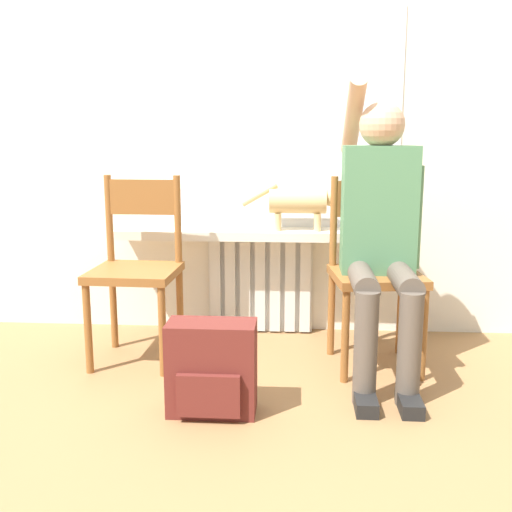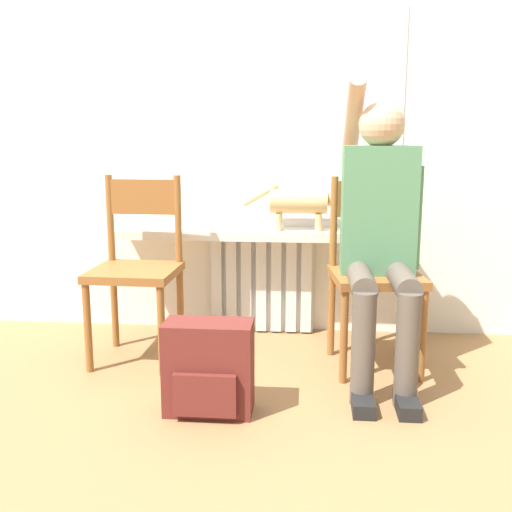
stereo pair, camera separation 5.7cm
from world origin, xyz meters
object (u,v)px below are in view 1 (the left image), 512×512
Objects in this scene: chair_left at (137,266)px; chair_right at (375,269)px; backpack at (212,369)px; cat at (301,202)px; person at (381,225)px.

chair_left is 1.00× the size of chair_right.
cat is at bearing 70.01° from backpack.
chair_left is 0.80m from backpack.
chair_right is 1.70× the size of cat.
chair_right is 0.66× the size of person.
backpack is (-0.72, -0.48, -0.52)m from person.
chair_right is 0.60m from cat.
person is 3.65× the size of backpack.
chair_left is 0.94m from cat.
cat is 1.19m from backpack.
cat is (-0.36, 0.50, 0.05)m from person.
chair_right is at bearing 92.87° from person.
chair_left is at bearing 172.99° from chair_right.
person is 1.01m from backpack.
person is 2.57× the size of cat.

